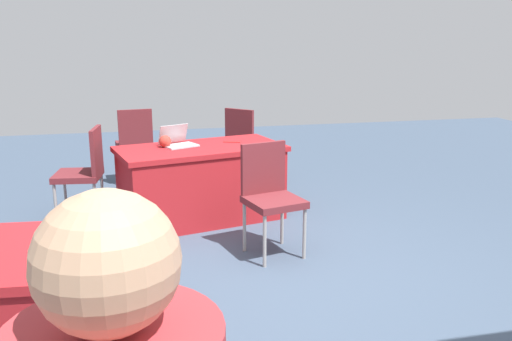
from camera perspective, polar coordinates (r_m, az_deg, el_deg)
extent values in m
plane|color=#3D4C60|center=(4.21, 2.11, -12.10)|extent=(14.40, 14.40, 0.00)
cube|color=#AD1E23|center=(5.48, -5.87, 2.28)|extent=(1.78, 1.16, 0.05)
cube|color=#AD1E23|center=(5.57, -5.77, -1.57)|extent=(1.71, 1.11, 0.72)
cylinder|color=#9E9993|center=(5.63, -20.36, -3.59)|extent=(0.03, 0.03, 0.46)
cylinder|color=#9E9993|center=(5.99, -19.45, -2.49)|extent=(0.03, 0.03, 0.46)
cylinder|color=#9E9993|center=(5.55, -16.56, -3.56)|extent=(0.03, 0.03, 0.46)
cylinder|color=#9E9993|center=(5.90, -15.87, -2.44)|extent=(0.03, 0.03, 0.46)
cube|color=maroon|center=(5.70, -18.26, -0.50)|extent=(0.49, 0.49, 0.06)
cube|color=maroon|center=(5.60, -16.47, 2.06)|extent=(0.09, 0.42, 0.45)
cylinder|color=#9E9993|center=(4.62, 5.13, -6.65)|extent=(0.03, 0.03, 0.45)
cylinder|color=#9E9993|center=(4.44, 0.94, -7.47)|extent=(0.03, 0.03, 0.45)
cylinder|color=#9E9993|center=(4.93, 2.77, -5.27)|extent=(0.03, 0.03, 0.45)
cylinder|color=#9E9993|center=(4.76, -1.23, -5.97)|extent=(0.03, 0.03, 0.45)
cube|color=maroon|center=(4.60, 1.93, -3.33)|extent=(0.54, 0.54, 0.06)
cube|color=maroon|center=(4.70, 0.77, 0.28)|extent=(0.41, 0.14, 0.45)
cylinder|color=#9E9993|center=(7.37, -1.25, 1.30)|extent=(0.03, 0.03, 0.44)
cylinder|color=#9E9993|center=(7.17, 1.27, 0.93)|extent=(0.03, 0.03, 0.44)
cylinder|color=#9E9993|center=(7.07, -2.97, 0.72)|extent=(0.03, 0.03, 0.44)
cylinder|color=#9E9993|center=(6.86, -0.39, 0.32)|extent=(0.03, 0.03, 0.44)
cube|color=maroon|center=(7.06, -0.84, 2.81)|extent=(0.62, 0.62, 0.06)
cube|color=maroon|center=(6.85, -1.78, 4.63)|extent=(0.32, 0.33, 0.45)
cylinder|color=#9E9993|center=(7.34, -14.25, 0.85)|extent=(0.03, 0.03, 0.46)
cylinder|color=#9E9993|center=(7.38, -11.32, 1.09)|extent=(0.03, 0.03, 0.46)
cylinder|color=#9E9993|center=(6.97, -13.93, 0.18)|extent=(0.03, 0.03, 0.46)
cylinder|color=#9E9993|center=(7.02, -10.85, 0.43)|extent=(0.03, 0.03, 0.46)
cube|color=maroon|center=(7.12, -12.70, 2.66)|extent=(0.49, 0.49, 0.06)
cube|color=maroon|center=(6.88, -12.60, 4.44)|extent=(0.42, 0.09, 0.45)
sphere|color=tan|center=(0.82, -15.44, -9.36)|extent=(0.22, 0.22, 0.22)
cube|color=silver|center=(5.50, -7.97, 2.61)|extent=(0.38, 0.33, 0.02)
cube|color=#B7B7BC|center=(5.61, -8.73, 3.86)|extent=(0.32, 0.20, 0.19)
sphere|color=#B2382D|center=(5.47, -9.56, 3.05)|extent=(0.12, 0.12, 0.12)
cube|color=red|center=(5.67, -2.62, 3.03)|extent=(0.18, 0.09, 0.01)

